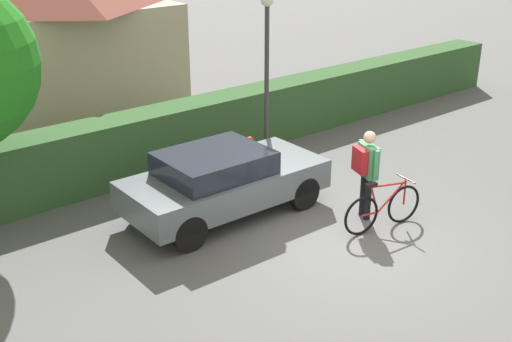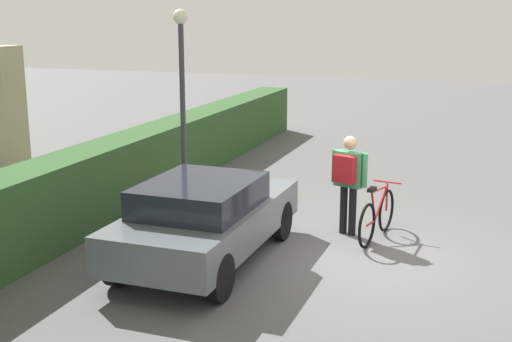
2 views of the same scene
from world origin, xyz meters
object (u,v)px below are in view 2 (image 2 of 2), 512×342
object	(u,v)px
street_lamp	(182,82)
fire_hydrant	(175,199)
person_rider	(348,175)
bicycle	(377,216)
parked_car_near	(206,217)

from	to	relation	value
street_lamp	fire_hydrant	bearing A→B (deg)	-174.52
person_rider	street_lamp	world-z (taller)	street_lamp
bicycle	fire_hydrant	bearing A→B (deg)	92.47
parked_car_near	person_rider	world-z (taller)	person_rider
parked_car_near	fire_hydrant	bearing A→B (deg)	38.08
bicycle	street_lamp	size ratio (longest dim) A/B	0.45
fire_hydrant	person_rider	bearing A→B (deg)	-85.75
parked_car_near	fire_hydrant	xyz separation A→B (m)	(1.76, 1.38, -0.30)
street_lamp	parked_car_near	bearing A→B (deg)	-147.93
person_rider	parked_car_near	bearing A→B (deg)	138.14
street_lamp	bicycle	bearing A→B (deg)	-95.50
person_rider	street_lamp	bearing A→B (deg)	84.93
person_rider	fire_hydrant	size ratio (longest dim) A/B	2.14
bicycle	street_lamp	xyz separation A→B (m)	(0.36, 3.75, 2.11)
bicycle	street_lamp	world-z (taller)	street_lamp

